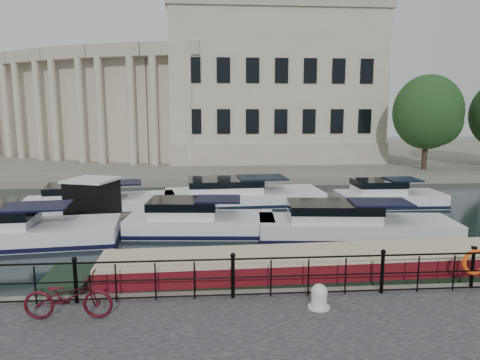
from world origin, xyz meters
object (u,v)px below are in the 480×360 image
at_px(life_ring_post, 475,263).
at_px(narrowboat, 310,278).
at_px(mooring_bollard, 319,297).
at_px(harbour_hut, 93,201).
at_px(bicycle, 68,297).

height_order(life_ring_post, narrowboat, life_ring_post).
distance_m(mooring_bollard, harbour_hut, 14.36).
relative_size(life_ring_post, narrowboat, 0.08).
height_order(bicycle, mooring_bollard, bicycle).
bearing_deg(mooring_bollard, life_ring_post, 10.42).
height_order(narrowboat, harbour_hut, harbour_hut).
bearing_deg(narrowboat, mooring_bollard, -100.22).
bearing_deg(life_ring_post, harbour_hut, 140.47).
xyz_separation_m(bicycle, life_ring_post, (10.53, 0.94, 0.20)).
bearing_deg(life_ring_post, narrowboat, 160.21).
bearing_deg(narrowboat, life_ring_post, -21.78).
height_order(bicycle, narrowboat, bicycle).
xyz_separation_m(life_ring_post, narrowboat, (-4.18, 1.51, -0.93)).
bearing_deg(mooring_bollard, harbour_hut, 126.28).
bearing_deg(harbour_hut, mooring_bollard, -35.72).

